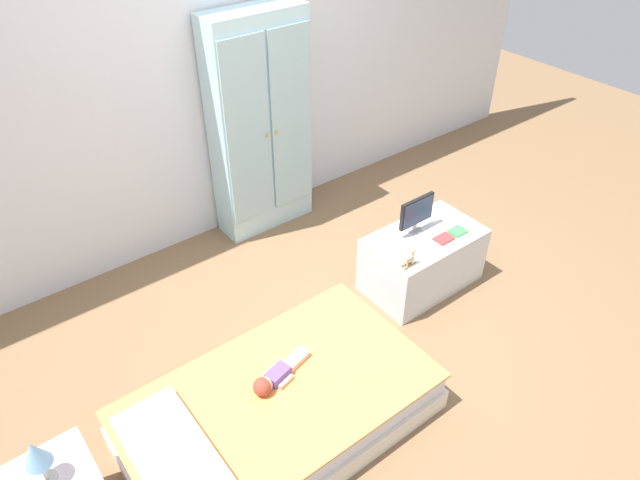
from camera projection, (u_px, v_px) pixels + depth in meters
name	position (u px, v px, depth m)	size (l,w,h in m)	color
ground_plane	(352.00, 338.00, 3.61)	(10.00, 10.00, 0.02)	brown
back_wall	(205.00, 54.00, 3.78)	(6.40, 0.05, 2.70)	silver
bed	(280.00, 409.00, 3.02)	(1.58, 0.92, 0.27)	silver
pillow	(172.00, 453.00, 2.63)	(0.32, 0.66, 0.05)	white
doll	(272.00, 379.00, 2.96)	(0.39, 0.17, 0.10)	#6B4CB2
table_lamp	(35.00, 455.00, 2.28)	(0.11, 0.11, 0.25)	#B7B2AD
wardrobe	(260.00, 126.00, 4.12)	(0.72, 0.30, 1.64)	silver
tv_stand	(422.00, 260.00, 3.89)	(0.77, 0.46, 0.41)	silver
tv_monitor	(417.00, 213.00, 3.72)	(0.27, 0.10, 0.25)	#99999E
rocking_horse_toy	(410.00, 258.00, 3.49)	(0.10, 0.04, 0.12)	#8E6642
book_red	(444.00, 239.00, 3.73)	(0.12, 0.09, 0.01)	#CC3838
book_green	(458.00, 231.00, 3.79)	(0.11, 0.09, 0.01)	#429E51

